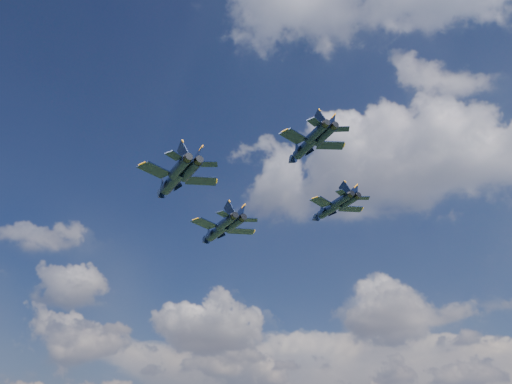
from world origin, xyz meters
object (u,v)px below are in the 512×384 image
object	(u,v)px
jet_right	(329,210)
jet_slot	(305,147)
jet_lead	(217,232)
jet_left	(172,182)

from	to	relation	value
jet_right	jet_slot	size ratio (longest dim) A/B	1.07
jet_lead	jet_slot	world-z (taller)	jet_slot
jet_right	jet_slot	xyz separation A→B (m)	(4.07, -23.21, 0.81)
jet_slot	jet_left	bearing A→B (deg)	136.20
jet_left	jet_slot	distance (m)	23.69
jet_left	jet_slot	world-z (taller)	jet_slot
jet_lead	jet_left	distance (m)	20.72
jet_left	jet_right	size ratio (longest dim) A/B	1.18
jet_left	jet_right	xyz separation A→B (m)	(19.37, 25.86, 1.47)
jet_lead	jet_slot	distance (m)	31.81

